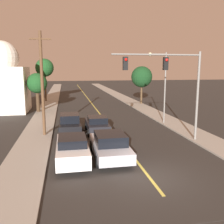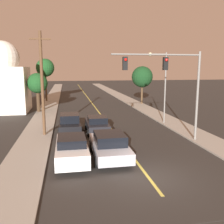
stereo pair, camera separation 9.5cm
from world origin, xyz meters
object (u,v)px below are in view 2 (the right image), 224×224
(car_near_lane_second, at_px, (97,124))
(domed_building_left, at_px, (4,81))
(utility_pole_left, at_px, (42,82))
(car_outer_lane_front, at_px, (72,148))
(traffic_signal_mast, at_px, (171,77))
(car_near_lane_front, at_px, (109,145))
(streetlamp_right, at_px, (161,78))
(tree_left_near, at_px, (37,84))
(tree_left_far, at_px, (45,68))
(car_outer_lane_second, at_px, (70,123))
(tree_right_near, at_px, (142,77))

(car_near_lane_second, xyz_separation_m, domed_building_left, (-10.02, 12.54, 3.11))
(utility_pole_left, bearing_deg, car_near_lane_second, 2.38)
(car_outer_lane_front, distance_m, traffic_signal_mast, 8.63)
(car_near_lane_front, xyz_separation_m, streetlamp_right, (6.50, 8.45, 3.69))
(tree_left_near, bearing_deg, car_outer_lane_front, -78.27)
(car_near_lane_front, relative_size, utility_pole_left, 0.60)
(car_near_lane_second, height_order, tree_left_far, tree_left_far)
(car_outer_lane_front, bearing_deg, tree_left_far, 97.03)
(car_near_lane_front, relative_size, domed_building_left, 0.55)
(streetlamp_right, xyz_separation_m, domed_building_left, (-16.52, 10.14, -0.63))
(car_near_lane_front, bearing_deg, streetlamp_right, 52.42)
(traffic_signal_mast, bearing_deg, utility_pole_left, 159.51)
(tree_left_near, relative_size, domed_building_left, 0.54)
(car_outer_lane_second, bearing_deg, traffic_signal_mast, -31.42)
(car_outer_lane_second, height_order, streetlamp_right, streetlamp_right)
(car_near_lane_front, height_order, car_outer_lane_second, car_outer_lane_second)
(traffic_signal_mast, relative_size, utility_pole_left, 0.81)
(tree_left_far, relative_size, domed_building_left, 0.78)
(traffic_signal_mast, height_order, tree_left_near, traffic_signal_mast)
(car_near_lane_front, xyz_separation_m, tree_left_far, (-5.71, 27.65, 4.66))
(traffic_signal_mast, height_order, tree_left_far, tree_left_far)
(car_outer_lane_front, relative_size, utility_pole_left, 0.57)
(traffic_signal_mast, distance_m, tree_left_near, 18.36)
(car_near_lane_second, height_order, tree_right_near, tree_right_near)
(streetlamp_right, height_order, domed_building_left, domed_building_left)
(tree_right_near, bearing_deg, tree_left_near, -163.17)
(car_outer_lane_second, relative_size, traffic_signal_mast, 0.71)
(tree_right_near, bearing_deg, car_outer_lane_second, -126.49)
(car_near_lane_second, relative_size, car_outer_lane_second, 0.87)
(car_outer_lane_second, xyz_separation_m, traffic_signal_mast, (7.15, -4.37, 4.00))
(traffic_signal_mast, xyz_separation_m, tree_left_far, (-10.59, 25.21, 0.64))
(car_outer_lane_front, bearing_deg, tree_right_near, 63.37)
(streetlamp_right, bearing_deg, utility_pole_left, -166.59)
(streetlamp_right, distance_m, tree_left_near, 15.24)
(traffic_signal_mast, bearing_deg, tree_left_far, 112.78)
(tree_left_near, bearing_deg, utility_pole_left, -82.03)
(traffic_signal_mast, relative_size, tree_right_near, 1.17)
(car_near_lane_second, bearing_deg, tree_left_far, 104.80)
(car_near_lane_second, xyz_separation_m, tree_left_near, (-5.90, 11.19, 2.81))
(streetlamp_right, distance_m, tree_left_far, 22.77)
(car_near_lane_front, xyz_separation_m, car_outer_lane_front, (-2.27, -0.26, 0.01))
(streetlamp_right, distance_m, tree_right_near, 13.41)
(traffic_signal_mast, height_order, utility_pole_left, utility_pole_left)
(car_near_lane_front, bearing_deg, tree_left_near, 108.89)
(tree_left_near, bearing_deg, tree_left_far, 88.92)
(car_outer_lane_second, distance_m, streetlamp_right, 9.65)
(traffic_signal_mast, xyz_separation_m, streetlamp_right, (1.62, 6.01, -0.32))
(car_outer_lane_front, relative_size, car_outer_lane_second, 1.00)
(car_near_lane_front, height_order, tree_right_near, tree_right_near)
(car_outer_lane_front, xyz_separation_m, streetlamp_right, (8.77, 8.71, 3.68))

